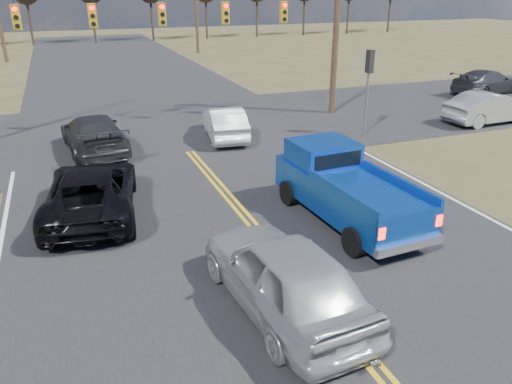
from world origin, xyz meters
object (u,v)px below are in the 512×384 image
object	(u,v)px
dgrey_car_queue	(94,134)
silver_suv	(284,274)
cross_car_east_far	(487,82)
white_car_queue	(225,122)
cross_car_east_near	(489,108)
black_suv	(91,191)
pickup_truck	(344,188)

from	to	relation	value
dgrey_car_queue	silver_suv	bearing A→B (deg)	97.33
silver_suv	cross_car_east_far	distance (m)	27.25
white_car_queue	cross_car_east_far	world-z (taller)	cross_car_east_far
cross_car_east_near	cross_car_east_far	world-z (taller)	cross_car_east_near
silver_suv	dgrey_car_queue	xyz separation A→B (m)	(-2.85, 12.96, -0.08)
black_suv	dgrey_car_queue	world-z (taller)	dgrey_car_queue
black_suv	cross_car_east_near	bearing A→B (deg)	-159.32
dgrey_car_queue	cross_car_east_near	bearing A→B (deg)	168.08
dgrey_car_queue	cross_car_east_far	bearing A→B (deg)	-176.96
black_suv	dgrey_car_queue	size ratio (longest dim) A/B	1.02
pickup_truck	silver_suv	xyz separation A→B (m)	(-3.51, -3.48, -0.14)
pickup_truck	cross_car_east_far	bearing A→B (deg)	32.44
pickup_truck	black_suv	size ratio (longest dim) A/B	1.03
pickup_truck	silver_suv	distance (m)	4.94
white_car_queue	silver_suv	bearing A→B (deg)	86.38
white_car_queue	cross_car_east_far	xyz separation A→B (m)	(18.84, 3.51, 0.03)
dgrey_car_queue	cross_car_east_near	distance (m)	19.17
pickup_truck	cross_car_east_near	bearing A→B (deg)	26.53
black_suv	white_car_queue	world-z (taller)	black_suv
pickup_truck	cross_car_east_far	xyz separation A→B (m)	(18.20, 12.98, -0.25)
black_suv	cross_car_east_far	distance (m)	27.03
silver_suv	white_car_queue	distance (m)	13.27
silver_suv	cross_car_east_near	bearing A→B (deg)	-151.23
dgrey_car_queue	cross_car_east_near	size ratio (longest dim) A/B	1.13
silver_suv	white_car_queue	size ratio (longest dim) A/B	1.15
pickup_truck	black_suv	bearing A→B (deg)	153.19
silver_suv	white_car_queue	xyz separation A→B (m)	(2.87, 12.96, -0.14)
cross_car_east_near	pickup_truck	bearing A→B (deg)	116.69
cross_car_east_near	cross_car_east_far	distance (m)	8.01
cross_car_east_near	cross_car_east_far	xyz separation A→B (m)	(5.53, 5.79, -0.03)
dgrey_car_queue	cross_car_east_far	distance (m)	24.81
cross_car_east_near	white_car_queue	bearing A→B (deg)	77.40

